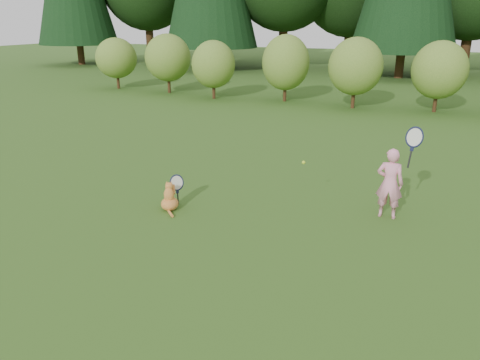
% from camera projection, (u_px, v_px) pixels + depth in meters
% --- Properties ---
extents(ground, '(100.00, 100.00, 0.00)m').
position_uv_depth(ground, '(210.00, 233.00, 7.70)').
color(ground, '#2B5217').
rests_on(ground, ground).
extents(shrub_row, '(28.00, 3.00, 2.80)m').
position_uv_depth(shrub_row, '(356.00, 70.00, 18.53)').
color(shrub_row, '#547B26').
rests_on(shrub_row, ground).
extents(child, '(0.72, 0.46, 1.88)m').
position_uv_depth(child, '(390.00, 182.00, 8.11)').
color(child, pink).
rests_on(child, ground).
extents(cat, '(0.51, 0.79, 0.74)m').
position_uv_depth(cat, '(170.00, 195.00, 8.58)').
color(cat, '#BB6824').
rests_on(cat, ground).
extents(tennis_ball, '(0.06, 0.06, 0.06)m').
position_uv_depth(tennis_ball, '(304.00, 162.00, 8.46)').
color(tennis_ball, '#A8E61B').
rests_on(tennis_ball, ground).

